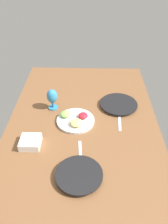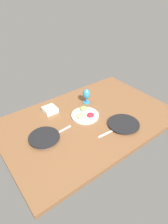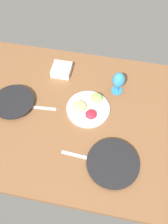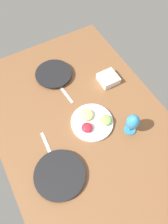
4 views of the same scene
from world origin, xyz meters
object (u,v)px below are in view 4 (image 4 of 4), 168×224
Objects in this scene: dinner_plate_right at (54,74)px; fruit_platter at (92,121)px; dinner_plate_left at (60,175)px; square_bowl_white at (108,78)px; hurricane_glass_blue at (133,123)px.

dinner_plate_right is 0.98× the size of fruit_platter.
square_bowl_white is (42.43, -58.02, 1.52)cm from dinner_plate_left.
dinner_plate_right is at bearing 19.99° from hurricane_glass_blue.
fruit_platter is at bearing 130.95° from square_bowl_white.
dinner_plate_right is at bearing 5.90° from fruit_platter.
hurricane_glass_blue is at bearing -160.01° from dinner_plate_right.
dinner_plate_left is at bearing 121.74° from fruit_platter.
dinner_plate_right is 65.55cm from hurricane_glass_blue.
square_bowl_white is (38.42, -8.72, -7.03)cm from hurricane_glass_blue.
hurricane_glass_blue reaches higher than square_bowl_white.
dinner_plate_left is at bearing 94.66° from hurricane_glass_blue.
dinner_plate_right is at bearing -22.57° from dinner_plate_left.
hurricane_glass_blue is (4.01, -49.30, 8.55)cm from dinner_plate_left.
square_bowl_white is (22.78, -26.25, 1.06)cm from fruit_platter.
dinner_plate_left is 2.29× the size of square_bowl_white.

